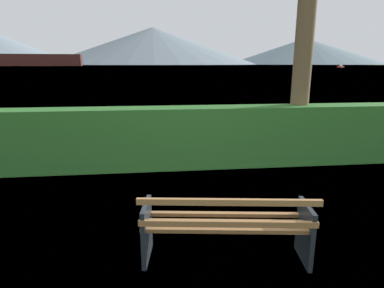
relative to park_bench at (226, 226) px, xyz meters
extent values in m
plane|color=#567A38|center=(0.01, 0.06, -0.43)|extent=(1400.00, 1400.00, 0.00)
plane|color=#7A99A8|center=(0.01, 307.73, -0.43)|extent=(620.00, 620.00, 0.00)
cube|color=olive|center=(-0.02, -0.13, 0.02)|extent=(1.86, 0.32, 0.04)
cube|color=olive|center=(0.01, 0.06, 0.02)|extent=(1.86, 0.32, 0.04)
cube|color=olive|center=(0.03, 0.25, 0.02)|extent=(1.86, 0.32, 0.04)
cube|color=olive|center=(-0.03, -0.20, 0.14)|extent=(1.86, 0.30, 0.06)
cube|color=olive|center=(-0.03, -0.25, 0.40)|extent=(1.86, 0.30, 0.06)
cube|color=#1E2328|center=(-0.88, 0.16, -0.09)|extent=(0.12, 0.51, 0.68)
cube|color=#1E2328|center=(0.89, -0.08, -0.09)|extent=(0.12, 0.51, 0.68)
cube|color=#2D6B28|center=(0.01, 3.54, 0.22)|extent=(13.81, 0.65, 1.30)
cylinder|color=brown|center=(2.48, 3.72, 2.14)|extent=(0.40, 0.40, 5.15)
cube|color=#471E19|center=(-119.69, 280.06, 4.26)|extent=(119.41, 30.93, 9.37)
cube|color=#B2332D|center=(95.27, 157.87, -0.02)|extent=(4.42, 3.56, 0.83)
cube|color=silver|center=(95.27, 157.87, 0.76)|extent=(1.87, 1.74, 0.73)
cone|color=gray|center=(0.01, 596.68, 31.33)|extent=(365.11, 365.11, 63.53)
cone|color=slate|center=(284.33, 602.55, 23.49)|extent=(289.94, 289.94, 47.84)
camera|label=1|loc=(-0.75, -3.20, 1.76)|focal=30.20mm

